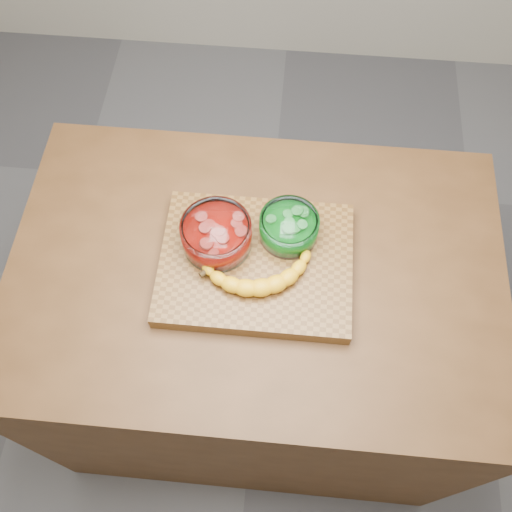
{
  "coord_description": "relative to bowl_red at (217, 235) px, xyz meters",
  "views": [
    {
      "loc": [
        0.06,
        -0.62,
        2.12
      ],
      "look_at": [
        0.0,
        0.0,
        0.96
      ],
      "focal_mm": 40.0,
      "sensor_mm": 36.0,
      "label": 1
    }
  ],
  "objects": [
    {
      "name": "cutting_board",
      "position": [
        0.1,
        -0.04,
        -0.06
      ],
      "size": [
        0.45,
        0.35,
        0.04
      ],
      "primitive_type": "cube",
      "color": "brown",
      "rests_on": "counter"
    },
    {
      "name": "banana",
      "position": [
        0.1,
        -0.07,
        -0.02
      ],
      "size": [
        0.28,
        0.16,
        0.04
      ],
      "primitive_type": null,
      "color": "#EEAD15",
      "rests_on": "cutting_board"
    },
    {
      "name": "counter",
      "position": [
        0.1,
        -0.04,
        -0.53
      ],
      "size": [
        1.2,
        0.8,
        0.9
      ],
      "primitive_type": "cube",
      "color": "#513218",
      "rests_on": "ground"
    },
    {
      "name": "bowl_red",
      "position": [
        0.0,
        0.0,
        0.0
      ],
      "size": [
        0.16,
        0.16,
        0.08
      ],
      "color": "white",
      "rests_on": "cutting_board"
    },
    {
      "name": "ground",
      "position": [
        0.1,
        -0.04,
        -0.98
      ],
      "size": [
        3.5,
        3.5,
        0.0
      ],
      "primitive_type": "plane",
      "color": "#5E5E63",
      "rests_on": "ground"
    },
    {
      "name": "bowl_green",
      "position": [
        0.17,
        0.04,
        -0.0
      ],
      "size": [
        0.14,
        0.14,
        0.07
      ],
      "color": "white",
      "rests_on": "cutting_board"
    }
  ]
}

